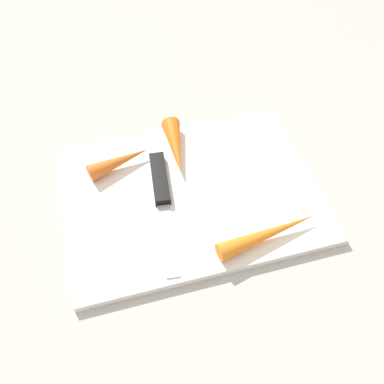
# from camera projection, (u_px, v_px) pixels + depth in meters

# --- Properties ---
(ground_plane) EXTENTS (1.40, 1.40, 0.00)m
(ground_plane) POSITION_uv_depth(u_px,v_px,m) (192.00, 197.00, 0.58)
(ground_plane) COLOR #ADA8A0
(cutting_board) EXTENTS (0.36, 0.26, 0.01)m
(cutting_board) POSITION_uv_depth(u_px,v_px,m) (192.00, 194.00, 0.58)
(cutting_board) COLOR white
(cutting_board) RESTS_ON ground_plane
(knife) EXTENTS (0.04, 0.20, 0.01)m
(knife) POSITION_uv_depth(u_px,v_px,m) (161.00, 186.00, 0.57)
(knife) COLOR #B7B7BC
(knife) RESTS_ON cutting_board
(carrot_shortest) EXTENTS (0.10, 0.05, 0.03)m
(carrot_shortest) POSITION_uv_depth(u_px,v_px,m) (120.00, 161.00, 0.59)
(carrot_shortest) COLOR orange
(carrot_shortest) RESTS_ON cutting_board
(carrot_medium) EXTENTS (0.04, 0.10, 0.03)m
(carrot_medium) POSITION_uv_depth(u_px,v_px,m) (175.00, 147.00, 0.61)
(carrot_medium) COLOR orange
(carrot_medium) RESTS_ON cutting_board
(carrot_longest) EXTENTS (0.15, 0.04, 0.02)m
(carrot_longest) POSITION_uv_depth(u_px,v_px,m) (269.00, 233.00, 0.52)
(carrot_longest) COLOR orange
(carrot_longest) RESTS_ON cutting_board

